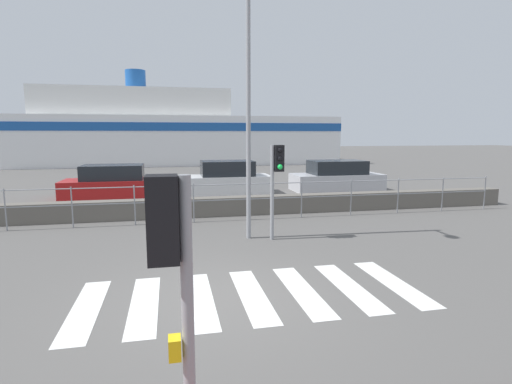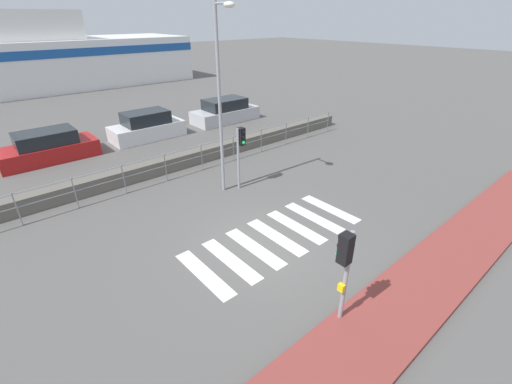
% 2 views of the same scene
% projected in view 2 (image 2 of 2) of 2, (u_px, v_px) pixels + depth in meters
% --- Properties ---
extents(ground_plane, '(160.00, 160.00, 0.00)m').
position_uv_depth(ground_plane, '(261.00, 244.00, 10.48)').
color(ground_plane, '#565451').
extents(sidewalk_brick, '(24.00, 1.80, 0.12)m').
position_uv_depth(sidewalk_brick, '(382.00, 324.00, 7.69)').
color(sidewalk_brick, brown).
rests_on(sidewalk_brick, ground_plane).
extents(crosswalk, '(5.85, 2.40, 0.01)m').
position_uv_depth(crosswalk, '(276.00, 237.00, 10.85)').
color(crosswalk, silver).
rests_on(crosswalk, ground_plane).
extents(seawall, '(23.69, 0.55, 0.63)m').
position_uv_depth(seawall, '(157.00, 168.00, 14.98)').
color(seawall, '#605B54').
rests_on(seawall, ground_plane).
extents(harbor_fence, '(21.36, 0.04, 1.23)m').
position_uv_depth(harbor_fence, '(165.00, 163.00, 14.17)').
color(harbor_fence, gray).
rests_on(harbor_fence, ground_plane).
extents(traffic_light_near, '(0.34, 0.32, 2.45)m').
position_uv_depth(traffic_light_near, '(345.00, 261.00, 7.00)').
color(traffic_light_near, gray).
rests_on(traffic_light_near, ground_plane).
extents(traffic_light_far, '(0.34, 0.32, 2.48)m').
position_uv_depth(traffic_light_far, '(240.00, 145.00, 13.14)').
color(traffic_light_far, gray).
rests_on(traffic_light_far, ground_plane).
extents(streetlamp, '(0.32, 1.02, 6.73)m').
position_uv_depth(streetlamp, '(222.00, 85.00, 11.77)').
color(streetlamp, gray).
rests_on(streetlamp, ground_plane).
extents(ferry_boat, '(29.43, 8.88, 8.50)m').
position_uv_depth(ferry_boat, '(16.00, 58.00, 30.61)').
color(ferry_boat, white).
rests_on(ferry_boat, ground_plane).
extents(parked_car_red, '(4.26, 1.86, 1.43)m').
position_uv_depth(parked_car_red, '(48.00, 148.00, 16.38)').
color(parked_car_red, '#B21919').
rests_on(parked_car_red, ground_plane).
extents(parked_car_white, '(4.00, 1.76, 1.53)m').
position_uv_depth(parked_car_white, '(147.00, 127.00, 19.28)').
color(parked_car_white, silver).
rests_on(parked_car_white, ground_plane).
extents(parked_car_silver, '(4.40, 1.88, 1.47)m').
position_uv_depth(parked_car_silver, '(225.00, 112.00, 22.45)').
color(parked_car_silver, '#BCBCC1').
rests_on(parked_car_silver, ground_plane).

